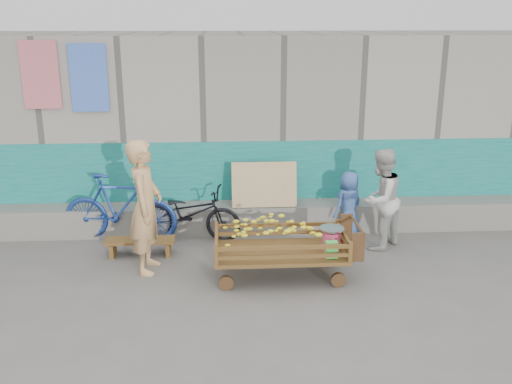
{
  "coord_description": "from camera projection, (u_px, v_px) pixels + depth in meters",
  "views": [
    {
      "loc": [
        -0.33,
        -6.16,
        3.29
      ],
      "look_at": [
        0.11,
        1.2,
        1.0
      ],
      "focal_mm": 40.0,
      "sensor_mm": 36.0,
      "label": 1
    }
  ],
  "objects": [
    {
      "name": "banana_cart",
      "position": [
        278.0,
        239.0,
        7.32
      ],
      "size": [
        1.86,
        0.85,
        0.79
      ],
      "color": "#543A18",
      "rests_on": "ground"
    },
    {
      "name": "bench",
      "position": [
        140.0,
        243.0,
        8.12
      ],
      "size": [
        0.98,
        0.29,
        0.25
      ],
      "color": "#543A18",
      "rests_on": "ground"
    },
    {
      "name": "bicycle_dark",
      "position": [
        190.0,
        213.0,
        8.65
      ],
      "size": [
        1.68,
        0.91,
        0.84
      ],
      "primitive_type": "imported",
      "rotation": [
        0.0,
        0.0,
        1.34
      ],
      "color": "black",
      "rests_on": "ground"
    },
    {
      "name": "woman",
      "position": [
        380.0,
        199.0,
        8.24
      ],
      "size": [
        0.91,
        0.91,
        1.49
      ],
      "primitive_type": "imported",
      "rotation": [
        0.0,
        0.0,
        3.9
      ],
      "color": "#BBBBB4",
      "rests_on": "ground"
    },
    {
      "name": "vendor_man",
      "position": [
        145.0,
        207.0,
        7.44
      ],
      "size": [
        0.47,
        0.68,
        1.79
      ],
      "primitive_type": "imported",
      "rotation": [
        0.0,
        0.0,
        1.5
      ],
      "color": "tan",
      "rests_on": "ground"
    },
    {
      "name": "ground",
      "position": [
        253.0,
        301.0,
        6.86
      ],
      "size": [
        80.0,
        80.0,
        0.0
      ],
      "primitive_type": "plane",
      "color": "#575550",
      "rests_on": "ground"
    },
    {
      "name": "child",
      "position": [
        349.0,
        204.0,
        8.76
      ],
      "size": [
        0.6,
        0.54,
        1.03
      ],
      "primitive_type": "imported",
      "rotation": [
        0.0,
        0.0,
        3.68
      ],
      "color": "#3D5FA4",
      "rests_on": "ground"
    },
    {
      "name": "bicycle_blue",
      "position": [
        120.0,
        208.0,
        8.55
      ],
      "size": [
        1.8,
        0.76,
        1.05
      ],
      "primitive_type": "imported",
      "rotation": [
        0.0,
        0.0,
        1.41
      ],
      "color": "navy",
      "rests_on": "ground"
    },
    {
      "name": "building_wall",
      "position": [
        240.0,
        121.0,
        10.29
      ],
      "size": [
        12.0,
        3.5,
        3.0
      ],
      "color": "gray",
      "rests_on": "ground"
    }
  ]
}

